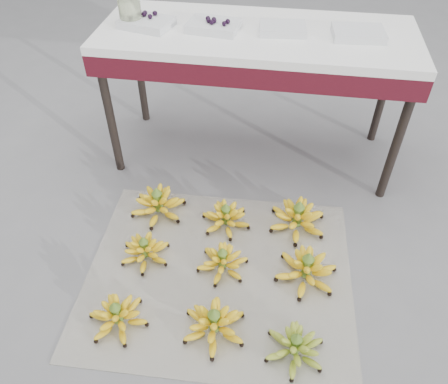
# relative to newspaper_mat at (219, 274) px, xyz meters

# --- Properties ---
(ground) EXTENTS (60.00, 60.00, 0.00)m
(ground) POSITION_rel_newspaper_mat_xyz_m (0.04, 0.03, -0.00)
(ground) COLOR slate
(ground) RESTS_ON ground
(newspaper_mat) EXTENTS (1.29, 1.09, 0.01)m
(newspaper_mat) POSITION_rel_newspaper_mat_xyz_m (0.00, 0.00, 0.00)
(newspaper_mat) COLOR white
(newspaper_mat) RESTS_ON ground
(bunch_front_left) EXTENTS (0.32, 0.32, 0.16)m
(bunch_front_left) POSITION_rel_newspaper_mat_xyz_m (-0.39, -0.32, 0.06)
(bunch_front_left) COLOR yellow
(bunch_front_left) RESTS_ON newspaper_mat
(bunch_front_center) EXTENTS (0.35, 0.35, 0.17)m
(bunch_front_center) POSITION_rel_newspaper_mat_xyz_m (0.03, -0.30, 0.06)
(bunch_front_center) COLOR yellow
(bunch_front_center) RESTS_ON newspaper_mat
(bunch_front_right) EXTENTS (0.30, 0.30, 0.15)m
(bunch_front_right) POSITION_rel_newspaper_mat_xyz_m (0.37, -0.35, 0.05)
(bunch_front_right) COLOR olive
(bunch_front_right) RESTS_ON newspaper_mat
(bunch_mid_left) EXTENTS (0.30, 0.30, 0.15)m
(bunch_mid_left) POSITION_rel_newspaper_mat_xyz_m (-0.37, 0.04, 0.05)
(bunch_mid_left) COLOR yellow
(bunch_mid_left) RESTS_ON newspaper_mat
(bunch_mid_center) EXTENTS (0.32, 0.32, 0.15)m
(bunch_mid_center) POSITION_rel_newspaper_mat_xyz_m (0.01, 0.04, 0.05)
(bunch_mid_center) COLOR yellow
(bunch_mid_center) RESTS_ON newspaper_mat
(bunch_mid_right) EXTENTS (0.37, 0.37, 0.18)m
(bunch_mid_right) POSITION_rel_newspaper_mat_xyz_m (0.41, 0.04, 0.06)
(bunch_mid_right) COLOR yellow
(bunch_mid_right) RESTS_ON newspaper_mat
(bunch_back_left) EXTENTS (0.33, 0.33, 0.18)m
(bunch_back_left) POSITION_rel_newspaper_mat_xyz_m (-0.39, 0.36, 0.06)
(bunch_back_left) COLOR yellow
(bunch_back_left) RESTS_ON newspaper_mat
(bunch_back_center) EXTENTS (0.33, 0.33, 0.16)m
(bunch_back_center) POSITION_rel_newspaper_mat_xyz_m (-0.02, 0.32, 0.06)
(bunch_back_center) COLOR yellow
(bunch_back_center) RESTS_ON newspaper_mat
(bunch_back_right) EXTENTS (0.35, 0.35, 0.18)m
(bunch_back_right) POSITION_rel_newspaper_mat_xyz_m (0.35, 0.37, 0.07)
(bunch_back_right) COLOR yellow
(bunch_back_right) RESTS_ON newspaper_mat
(vendor_table) EXTENTS (1.65, 0.66, 0.79)m
(vendor_table) POSITION_rel_newspaper_mat_xyz_m (0.05, 0.97, 0.70)
(vendor_table) COLOR black
(vendor_table) RESTS_ON ground
(tray_far_left) EXTENTS (0.30, 0.24, 0.07)m
(tray_far_left) POSITION_rel_newspaper_mat_xyz_m (-0.53, 0.93, 0.81)
(tray_far_left) COLOR silver
(tray_far_left) RESTS_ON vendor_table
(tray_left) EXTENTS (0.28, 0.22, 0.07)m
(tray_left) POSITION_rel_newspaper_mat_xyz_m (-0.18, 0.94, 0.81)
(tray_left) COLOR silver
(tray_left) RESTS_ON vendor_table
(tray_right) EXTENTS (0.25, 0.19, 0.04)m
(tray_right) POSITION_rel_newspaper_mat_xyz_m (0.18, 0.97, 0.81)
(tray_right) COLOR silver
(tray_right) RESTS_ON vendor_table
(tray_far_right) EXTENTS (0.27, 0.20, 0.04)m
(tray_far_right) POSITION_rel_newspaper_mat_xyz_m (0.55, 0.96, 0.81)
(tray_far_right) COLOR silver
(tray_far_right) RESTS_ON vendor_table
(glass_jar) EXTENTS (0.15, 0.15, 0.14)m
(glass_jar) POSITION_rel_newspaper_mat_xyz_m (-0.61, 0.93, 0.86)
(glass_jar) COLOR beige
(glass_jar) RESTS_ON vendor_table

